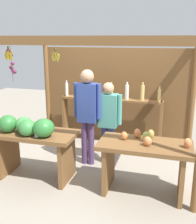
# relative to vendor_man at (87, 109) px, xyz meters

# --- Properties ---
(ground_plane) EXTENTS (12.00, 12.00, 0.00)m
(ground_plane) POSITION_rel_vendor_man_xyz_m (0.21, 0.13, -1.01)
(ground_plane) COLOR gray
(ground_plane) RESTS_ON ground
(market_stall) EXTENTS (3.20, 2.25, 2.20)m
(market_stall) POSITION_rel_vendor_man_xyz_m (0.20, 0.61, 0.29)
(market_stall) COLOR brown
(market_stall) RESTS_ON ground
(fruit_counter_left) EXTENTS (1.29, 0.70, 1.04)m
(fruit_counter_left) POSITION_rel_vendor_man_xyz_m (-0.67, -0.73, -0.31)
(fruit_counter_left) COLOR brown
(fruit_counter_left) RESTS_ON ground
(fruit_counter_right) EXTENTS (1.29, 0.64, 0.90)m
(fruit_counter_right) POSITION_rel_vendor_man_xyz_m (1.06, -0.67, -0.44)
(fruit_counter_right) COLOR brown
(fruit_counter_right) RESTS_ON ground
(bottle_shelf_unit) EXTENTS (2.05, 0.22, 1.35)m
(bottle_shelf_unit) POSITION_rel_vendor_man_xyz_m (0.20, 0.94, -0.20)
(bottle_shelf_unit) COLOR brown
(bottle_shelf_unit) RESTS_ON ground
(vendor_man) EXTENTS (0.48, 0.23, 1.67)m
(vendor_man) POSITION_rel_vendor_man_xyz_m (0.00, 0.00, 0.00)
(vendor_man) COLOR #503761
(vendor_man) RESTS_ON ground
(vendor_woman) EXTENTS (0.48, 0.20, 1.45)m
(vendor_woman) POSITION_rel_vendor_man_xyz_m (0.33, 0.14, -0.15)
(vendor_woman) COLOR navy
(vendor_woman) RESTS_ON ground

